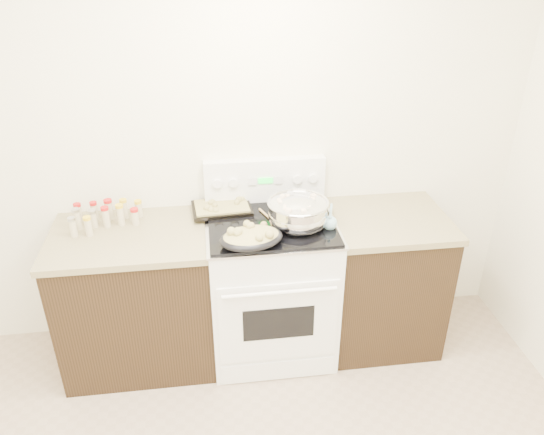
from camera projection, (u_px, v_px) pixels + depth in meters
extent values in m
cube|color=white|center=(206.00, 139.00, 3.22)|extent=(4.00, 0.05, 2.70)
cube|color=black|center=(139.00, 300.00, 3.30)|extent=(0.90, 0.64, 0.88)
cube|color=brown|center=(129.00, 237.00, 3.08)|extent=(0.93, 0.67, 0.04)
cube|color=black|center=(381.00, 281.00, 3.48)|extent=(0.70, 0.64, 0.88)
cube|color=brown|center=(388.00, 220.00, 3.26)|extent=(0.73, 0.67, 0.04)
cube|color=white|center=(271.00, 288.00, 3.37)|extent=(0.76, 0.66, 0.92)
cube|color=white|center=(279.00, 323.00, 3.08)|extent=(0.70, 0.01, 0.55)
cube|color=black|center=(279.00, 324.00, 3.08)|extent=(0.42, 0.01, 0.22)
cylinder|color=white|center=(280.00, 293.00, 2.93)|extent=(0.65, 0.02, 0.02)
cube|color=white|center=(278.00, 370.00, 3.26)|extent=(0.70, 0.01, 0.14)
cube|color=silver|center=(271.00, 224.00, 3.15)|extent=(0.78, 0.68, 0.01)
cube|color=black|center=(271.00, 223.00, 3.15)|extent=(0.74, 0.64, 0.01)
cube|color=white|center=(265.00, 180.00, 3.33)|extent=(0.76, 0.07, 0.28)
cylinder|color=white|center=(217.00, 184.00, 3.25)|extent=(0.06, 0.02, 0.06)
cylinder|color=white|center=(233.00, 183.00, 3.26)|extent=(0.06, 0.02, 0.06)
cylinder|color=white|center=(297.00, 179.00, 3.31)|extent=(0.06, 0.02, 0.06)
cylinder|color=white|center=(313.00, 178.00, 3.32)|extent=(0.06, 0.02, 0.06)
cube|color=#19E533|center=(266.00, 181.00, 3.29)|extent=(0.09, 0.00, 0.04)
cube|color=silver|center=(253.00, 181.00, 3.28)|extent=(0.05, 0.00, 0.05)
cube|color=silver|center=(278.00, 180.00, 3.30)|extent=(0.05, 0.00, 0.05)
ellipsoid|color=silver|center=(298.00, 215.00, 3.07)|extent=(0.38, 0.38, 0.21)
cylinder|color=silver|center=(298.00, 225.00, 3.10)|extent=(0.19, 0.19, 0.01)
torus|color=silver|center=(298.00, 203.00, 3.03)|extent=(0.36, 0.36, 0.02)
cylinder|color=silver|center=(298.00, 212.00, 3.06)|extent=(0.33, 0.33, 0.12)
cylinder|color=brown|center=(298.00, 204.00, 3.03)|extent=(0.31, 0.31, 0.00)
cube|color=#FCDFBA|center=(281.00, 203.00, 3.03)|extent=(0.03, 0.03, 0.02)
cube|color=#FCDFBA|center=(279.00, 201.00, 3.06)|extent=(0.03, 0.03, 0.02)
cube|color=#FCDFBA|center=(286.00, 207.00, 3.00)|extent=(0.04, 0.04, 0.03)
cube|color=#FCDFBA|center=(285.00, 209.00, 2.97)|extent=(0.03, 0.03, 0.02)
cube|color=#FCDFBA|center=(313.00, 196.00, 3.11)|extent=(0.04, 0.04, 0.03)
cube|color=#FCDFBA|center=(283.00, 197.00, 3.11)|extent=(0.04, 0.04, 0.02)
cube|color=#FCDFBA|center=(305.00, 198.00, 3.09)|extent=(0.03, 0.03, 0.02)
cube|color=#FCDFBA|center=(288.00, 196.00, 3.12)|extent=(0.02, 0.02, 0.02)
cube|color=#FCDFBA|center=(303.00, 212.00, 2.94)|extent=(0.03, 0.03, 0.02)
cube|color=#FCDFBA|center=(308.00, 208.00, 2.98)|extent=(0.04, 0.04, 0.03)
cube|color=#FCDFBA|center=(293.00, 207.00, 2.99)|extent=(0.03, 0.03, 0.03)
cube|color=#FCDFBA|center=(289.00, 211.00, 2.95)|extent=(0.04, 0.04, 0.03)
cube|color=#FCDFBA|center=(286.00, 207.00, 2.99)|extent=(0.03, 0.03, 0.02)
cube|color=#FCDFBA|center=(313.00, 200.00, 3.07)|extent=(0.03, 0.03, 0.02)
ellipsoid|color=black|center=(251.00, 238.00, 2.90)|extent=(0.40, 0.31, 0.08)
ellipsoid|color=tan|center=(251.00, 236.00, 2.89)|extent=(0.36, 0.28, 0.06)
sphere|color=tan|center=(250.00, 226.00, 2.92)|extent=(0.04, 0.04, 0.04)
sphere|color=tan|center=(238.00, 232.00, 2.86)|extent=(0.05, 0.05, 0.05)
sphere|color=tan|center=(231.00, 231.00, 2.87)|extent=(0.05, 0.05, 0.05)
sphere|color=tan|center=(237.00, 233.00, 2.85)|extent=(0.04, 0.04, 0.04)
sphere|color=tan|center=(251.00, 226.00, 2.93)|extent=(0.04, 0.04, 0.04)
sphere|color=tan|center=(270.00, 234.00, 2.84)|extent=(0.05, 0.05, 0.05)
sphere|color=tan|center=(259.00, 238.00, 2.82)|extent=(0.04, 0.04, 0.04)
sphere|color=tan|center=(247.00, 224.00, 2.94)|extent=(0.04, 0.04, 0.04)
cube|color=black|center=(222.00, 208.00, 3.28)|extent=(0.38, 0.28, 0.02)
cube|color=tan|center=(222.00, 207.00, 3.27)|extent=(0.34, 0.24, 0.02)
sphere|color=tan|center=(210.00, 200.00, 3.33)|extent=(0.03, 0.03, 0.03)
sphere|color=tan|center=(211.00, 210.00, 3.20)|extent=(0.04, 0.04, 0.04)
sphere|color=tan|center=(207.00, 208.00, 3.22)|extent=(0.04, 0.04, 0.04)
sphere|color=tan|center=(215.00, 205.00, 3.26)|extent=(0.03, 0.03, 0.03)
sphere|color=tan|center=(211.00, 203.00, 3.28)|extent=(0.03, 0.03, 0.03)
sphere|color=tan|center=(237.00, 203.00, 3.28)|extent=(0.04, 0.04, 0.04)
sphere|color=tan|center=(242.00, 199.00, 3.33)|extent=(0.04, 0.04, 0.04)
sphere|color=tan|center=(239.00, 200.00, 3.32)|extent=(0.04, 0.04, 0.04)
sphere|color=tan|center=(213.00, 202.00, 3.29)|extent=(0.04, 0.04, 0.04)
sphere|color=tan|center=(216.00, 211.00, 3.20)|extent=(0.04, 0.04, 0.04)
cylinder|color=tan|center=(268.00, 217.00, 3.18)|extent=(0.09, 0.22, 0.01)
sphere|color=tan|center=(264.00, 225.00, 3.08)|extent=(0.04, 0.04, 0.04)
sphere|color=#88BACB|center=(330.00, 223.00, 3.07)|extent=(0.08, 0.08, 0.08)
cylinder|color=#88BACB|center=(331.00, 210.00, 3.15)|extent=(0.09, 0.27, 0.07)
cylinder|color=#BFB28C|center=(79.00, 214.00, 3.18)|extent=(0.04, 0.04, 0.10)
cylinder|color=#B21414|center=(77.00, 205.00, 3.15)|extent=(0.04, 0.04, 0.02)
cylinder|color=#BFB28C|center=(95.00, 212.00, 3.20)|extent=(0.04, 0.04, 0.10)
cylinder|color=#B21414|center=(93.00, 203.00, 3.17)|extent=(0.04, 0.04, 0.02)
cylinder|color=#BFB28C|center=(109.00, 211.00, 3.20)|extent=(0.05, 0.05, 0.11)
cylinder|color=#B21414|center=(108.00, 201.00, 3.17)|extent=(0.05, 0.05, 0.02)
cylinder|color=#BFB28C|center=(124.00, 210.00, 3.21)|extent=(0.04, 0.04, 0.11)
cylinder|color=gold|center=(123.00, 201.00, 3.18)|extent=(0.04, 0.04, 0.02)
cylinder|color=#BFB28C|center=(139.00, 210.00, 3.23)|extent=(0.04, 0.04, 0.09)
cylinder|color=gold|center=(138.00, 202.00, 3.21)|extent=(0.04, 0.04, 0.02)
cylinder|color=#BFB28C|center=(77.00, 220.00, 3.10)|extent=(0.04, 0.04, 0.11)
cylinder|color=#B2B2B7|center=(75.00, 210.00, 3.07)|extent=(0.05, 0.05, 0.02)
cylinder|color=#BFB28C|center=(93.00, 220.00, 3.12)|extent=(0.05, 0.05, 0.09)
cylinder|color=#B2B2B7|center=(92.00, 211.00, 3.09)|extent=(0.05, 0.05, 0.02)
cylinder|color=#BFB28C|center=(106.00, 218.00, 3.11)|extent=(0.04, 0.04, 0.11)
cylinder|color=#B21414|center=(104.00, 208.00, 3.08)|extent=(0.05, 0.05, 0.02)
cylinder|color=#BFB28C|center=(121.00, 216.00, 3.14)|extent=(0.04, 0.04, 0.11)
cylinder|color=gold|center=(119.00, 206.00, 3.11)|extent=(0.05, 0.05, 0.02)
cylinder|color=#BFB28C|center=(135.00, 218.00, 3.14)|extent=(0.04, 0.04, 0.09)
cylinder|color=#B21414|center=(134.00, 210.00, 3.12)|extent=(0.05, 0.05, 0.02)
cylinder|color=#BFB28C|center=(73.00, 228.00, 3.02)|extent=(0.04, 0.04, 0.10)
cylinder|color=#B2B2B7|center=(71.00, 219.00, 2.99)|extent=(0.04, 0.04, 0.02)
cylinder|color=#BFB28C|center=(88.00, 228.00, 3.03)|extent=(0.04, 0.04, 0.10)
cylinder|color=gold|center=(87.00, 218.00, 3.00)|extent=(0.04, 0.04, 0.02)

